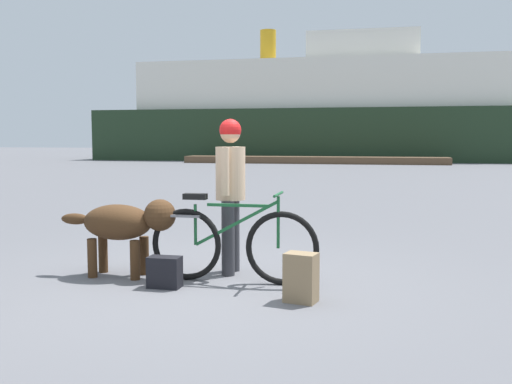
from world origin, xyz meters
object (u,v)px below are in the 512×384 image
(dog, at_px, (125,224))
(sailboat_moored, at_px, (351,153))
(ferry_boat, at_px, (320,114))
(backpack, at_px, (301,278))
(bicycle, at_px, (232,244))
(person_cyclist, at_px, (230,182))
(handbag_pannier, at_px, (165,272))

(dog, height_order, sailboat_moored, sailboat_moored)
(ferry_boat, height_order, sailboat_moored, ferry_boat)
(backpack, bearing_deg, bicycle, 144.44)
(ferry_boat, xyz_separation_m, sailboat_moored, (2.20, -0.67, -2.69))
(person_cyclist, relative_size, backpack, 3.76)
(backpack, bearing_deg, sailboat_moored, 92.27)
(ferry_boat, distance_m, sailboat_moored, 3.53)
(dog, relative_size, backpack, 2.93)
(sailboat_moored, bearing_deg, person_cyclist, -89.20)
(backpack, relative_size, sailboat_moored, 0.06)
(dog, xyz_separation_m, sailboat_moored, (0.58, 34.11, -0.08))
(backpack, xyz_separation_m, ferry_boat, (-3.57, 35.35, 2.95))
(backpack, xyz_separation_m, handbag_pannier, (-1.38, 0.22, -0.07))
(dog, distance_m, ferry_boat, 34.91)
(handbag_pannier, relative_size, sailboat_moored, 0.04)
(bicycle, relative_size, person_cyclist, 1.05)
(backpack, relative_size, handbag_pannier, 1.39)
(dog, height_order, ferry_boat, ferry_boat)
(dog, bearing_deg, sailboat_moored, 89.02)
(bicycle, bearing_deg, handbag_pannier, -149.98)
(bicycle, height_order, backpack, bicycle)
(bicycle, relative_size, backpack, 3.94)
(person_cyclist, distance_m, backpack, 1.53)
(person_cyclist, relative_size, sailboat_moored, 0.21)
(person_cyclist, xyz_separation_m, dog, (-1.05, -0.39, -0.44))
(backpack, height_order, ferry_boat, ferry_boat)
(person_cyclist, bearing_deg, backpack, -46.59)
(bicycle, relative_size, handbag_pannier, 5.47)
(dog, bearing_deg, backpack, -16.23)
(dog, bearing_deg, person_cyclist, 20.12)
(sailboat_moored, bearing_deg, ferry_boat, 163.00)
(person_cyclist, distance_m, ferry_boat, 34.57)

